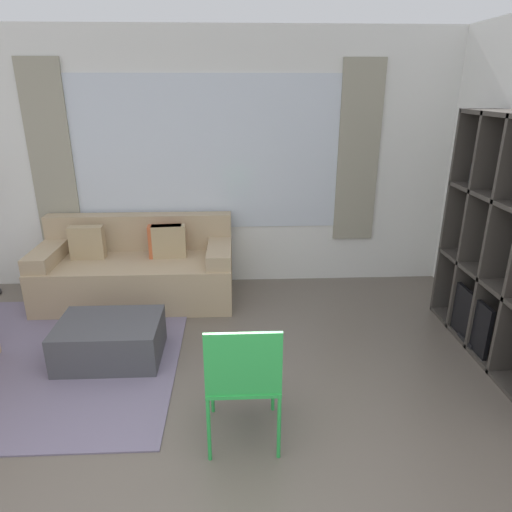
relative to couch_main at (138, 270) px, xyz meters
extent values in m
cube|color=white|center=(0.74, 0.48, 1.03)|extent=(6.46, 0.07, 2.70)
cube|color=silver|center=(0.74, 0.43, 1.13)|extent=(2.89, 0.01, 1.60)
cube|color=#9E9984|center=(-0.88, 0.42, 1.13)|extent=(0.44, 0.03, 1.90)
cube|color=#9E9984|center=(2.35, 0.42, 1.13)|extent=(0.44, 0.03, 1.90)
cube|color=slate|center=(-0.50, -1.14, -0.31)|extent=(2.08, 2.16, 0.01)
cube|color=#3D3833|center=(3.18, -1.15, 0.65)|extent=(0.38, 0.04, 1.95)
cube|color=#3D3833|center=(3.18, -0.78, 0.65)|extent=(0.38, 0.04, 1.95)
cube|color=#3D3833|center=(3.18, -0.41, 0.65)|extent=(0.38, 0.04, 1.95)
cube|color=#3D3833|center=(3.18, -1.33, -0.30)|extent=(0.38, 1.83, 0.04)
cube|color=#3D3833|center=(3.18, -1.33, 0.33)|extent=(0.38, 1.83, 0.04)
cube|color=black|center=(3.03, -1.10, -0.06)|extent=(0.04, 0.59, 0.44)
cube|color=black|center=(3.05, -1.10, -0.27)|extent=(0.10, 0.24, 0.03)
cylinder|color=#2856A8|center=(3.16, -0.57, -0.24)|extent=(0.09, 0.09, 0.08)
cylinder|color=white|center=(3.16, -0.61, 1.07)|extent=(0.09, 0.09, 0.16)
cube|color=#232328|center=(3.16, -0.60, 1.08)|extent=(0.11, 0.11, 0.17)
cube|color=tan|center=(0.00, -0.05, -0.09)|extent=(1.97, 0.86, 0.46)
cube|color=tan|center=(0.00, 0.29, 0.33)|extent=(1.97, 0.18, 0.38)
cube|color=tan|center=(-0.87, -0.05, 0.21)|extent=(0.24, 0.80, 0.15)
cube|color=tan|center=(0.86, -0.05, 0.21)|extent=(0.24, 0.80, 0.15)
cube|color=tan|center=(-0.49, 0.01, 0.31)|extent=(0.34, 0.12, 0.34)
cube|color=tan|center=(0.34, 0.01, 0.31)|extent=(0.35, 0.14, 0.34)
cube|color=#C65B33|center=(0.31, 0.01, 0.31)|extent=(0.35, 0.14, 0.34)
cube|color=#47474C|center=(-0.01, -1.16, -0.15)|extent=(0.82, 0.60, 0.34)
cylinder|color=green|center=(1.27, -1.86, -0.10)|extent=(0.02, 0.02, 0.44)
cylinder|color=green|center=(0.86, -1.86, -0.10)|extent=(0.02, 0.02, 0.44)
cylinder|color=green|center=(1.27, -2.30, -0.10)|extent=(0.02, 0.02, 0.44)
cylinder|color=green|center=(0.86, -2.30, -0.10)|extent=(0.02, 0.02, 0.44)
cube|color=green|center=(1.06, -2.08, 0.13)|extent=(0.44, 0.46, 0.02)
cube|color=green|center=(1.06, -2.29, 0.34)|extent=(0.44, 0.02, 0.40)
camera|label=1|loc=(1.04, -4.47, 1.80)|focal=32.00mm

